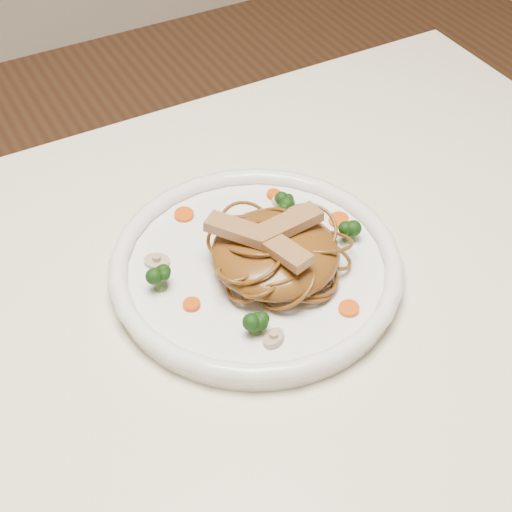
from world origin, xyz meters
TOP-DOWN VIEW (x-y plane):
  - table at (0.00, 0.00)m, footprint 1.20×0.80m
  - plate at (0.10, 0.06)m, footprint 0.31×0.31m
  - noodle_mound at (0.11, 0.05)m, footprint 0.16×0.16m
  - chicken_a at (0.13, 0.06)m, footprint 0.08×0.03m
  - chicken_b at (0.08, 0.07)m, footprint 0.07×0.07m
  - chicken_c at (0.10, 0.03)m, footprint 0.04×0.08m
  - broccoli_0 at (0.16, 0.12)m, footprint 0.03×0.03m
  - broccoli_1 at (-0.00, 0.08)m, footprint 0.03×0.03m
  - broccoli_2 at (0.05, -0.01)m, footprint 0.04×0.04m
  - broccoli_3 at (0.20, 0.05)m, footprint 0.03×0.03m
  - carrot_0 at (0.17, 0.15)m, footprint 0.02×0.02m
  - carrot_1 at (0.01, 0.04)m, footprint 0.02×0.02m
  - carrot_2 at (0.21, 0.08)m, footprint 0.03×0.03m
  - carrot_3 at (0.06, 0.17)m, footprint 0.03×0.03m
  - carrot_4 at (0.14, -0.03)m, footprint 0.02×0.02m
  - mushroom_0 at (0.06, -0.03)m, footprint 0.03×0.03m
  - mushroom_1 at (0.17, 0.13)m, footprint 0.03×0.03m
  - mushroom_2 at (0.01, 0.12)m, footprint 0.04×0.04m
  - mushroom_3 at (0.17, 0.14)m, footprint 0.03×0.03m

SIDE VIEW (x-z plane):
  - table at x=0.00m, z-range 0.28..1.03m
  - plate at x=0.10m, z-range 0.75..0.77m
  - carrot_0 at x=0.17m, z-range 0.77..0.77m
  - carrot_1 at x=0.01m, z-range 0.77..0.77m
  - carrot_2 at x=0.21m, z-range 0.77..0.77m
  - carrot_3 at x=0.06m, z-range 0.77..0.77m
  - carrot_4 at x=0.14m, z-range 0.77..0.77m
  - mushroom_0 at x=0.06m, z-range 0.77..0.77m
  - mushroom_1 at x=0.17m, z-range 0.77..0.77m
  - mushroom_2 at x=0.01m, z-range 0.77..0.77m
  - mushroom_3 at x=0.17m, z-range 0.77..0.77m
  - broccoli_2 at x=0.05m, z-range 0.77..0.80m
  - broccoli_0 at x=0.16m, z-range 0.77..0.80m
  - broccoli_3 at x=0.20m, z-range 0.77..0.80m
  - broccoli_1 at x=0.00m, z-range 0.77..0.80m
  - noodle_mound at x=0.11m, z-range 0.77..0.81m
  - chicken_c at x=0.10m, z-range 0.81..0.82m
  - chicken_b at x=0.08m, z-range 0.81..0.82m
  - chicken_a at x=0.13m, z-range 0.81..0.82m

